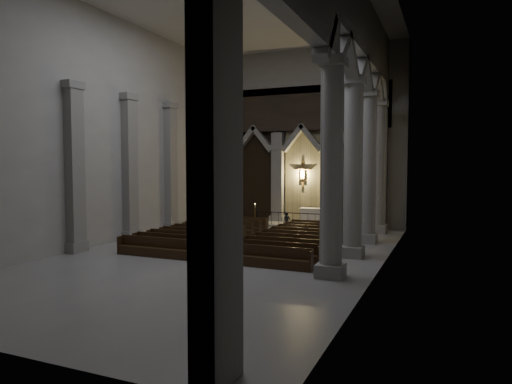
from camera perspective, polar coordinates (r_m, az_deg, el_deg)
room at (r=21.40m, az=-3.64°, el=12.71°), size 24.00×24.10×12.00m
sanctuary_wall at (r=31.94m, az=5.80°, el=7.86°), size 14.00×0.77×12.00m
right_arcade at (r=20.91m, az=12.08°, el=13.49°), size 1.00×24.00×12.00m
left_pilasters at (r=27.64m, az=-12.90°, el=2.86°), size 0.60×13.00×8.03m
sanctuary_step at (r=31.23m, az=5.22°, el=-4.07°), size 8.50×2.60×0.15m
altar at (r=31.24m, az=7.40°, el=-2.97°), size 2.05×0.82×1.04m
altar_rail at (r=30.19m, az=4.63°, el=-3.18°), size 5.15×0.09×1.01m
candle_stand_left at (r=30.97m, az=-0.12°, el=-3.48°), size 0.26×0.26×1.52m
candle_stand_right at (r=29.19m, az=10.41°, el=-4.02°), size 0.24×0.24×1.41m
pews at (r=23.70m, az=-0.83°, el=-5.95°), size 9.29×9.28×0.87m
worshipper at (r=28.28m, az=3.87°, el=-3.77°), size 0.50×0.39×1.20m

